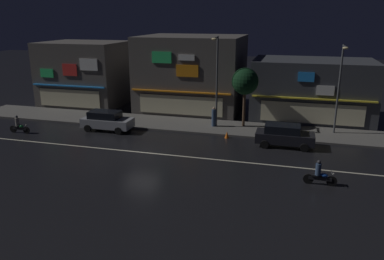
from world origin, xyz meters
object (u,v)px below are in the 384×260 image
Objects in this scene: pedestrian_on_sidewalk at (214,117)px; traffic_cone at (227,135)px; motorcycle_opposite_lane at (319,175)px; streetlamp_west at (217,75)px; motorcycle_lead at (19,126)px; parked_car_trailing at (284,135)px; streetlamp_mid at (340,82)px; parked_car_near_kerb at (107,120)px.

pedestrian_on_sidewalk is 3.13× the size of traffic_cone.
motorcycle_opposite_lane is at bearing 72.23° from pedestrian_on_sidewalk.
streetlamp_west is 4.07× the size of motorcycle_lead.
pedestrian_on_sidewalk reaches higher than parked_car_trailing.
motorcycle_opposite_lane is (8.17, -9.75, -4.03)m from streetlamp_west.
streetlamp_mid reaches higher than motorcycle_opposite_lane.
motorcycle_lead reaches higher than traffic_cone.
streetlamp_west is at bearing -51.40° from motorcycle_opposite_lane.
streetlamp_west reaches higher than pedestrian_on_sidewalk.
streetlamp_mid is at bearing 9.36° from motorcycle_lead.
motorcycle_lead is (-6.75, -2.68, -0.24)m from parked_car_near_kerb.
streetlamp_mid is at bearing -134.76° from parked_car_trailing.
streetlamp_mid is 26.55m from motorcycle_lead.
motorcycle_opposite_lane is at bearing -50.03° from streetlamp_west.
motorcycle_lead is 24.15m from motorcycle_opposite_lane.
pedestrian_on_sidewalk is 0.91× the size of motorcycle_opposite_lane.
motorcycle_lead is at bearing -169.21° from traffic_cone.
traffic_cone is at bearing 6.11° from motorcycle_lead.
parked_car_trailing is at bearing 1.72° from motorcycle_lead.
parked_car_near_kerb is (-18.75, -3.69, -3.51)m from streetlamp_mid.
parked_car_trailing is 4.60m from traffic_cone.
streetlamp_west is at bearing -29.16° from parked_car_trailing.
streetlamp_mid is 4.17× the size of pedestrian_on_sidewalk.
streetlamp_mid is 19.43m from parked_car_near_kerb.
traffic_cone is (17.09, 3.26, -0.36)m from motorcycle_lead.
pedestrian_on_sidewalk is (-0.21, 0.13, -3.72)m from streetlamp_west.
motorcycle_lead is 17.40m from traffic_cone.
streetlamp_west is 3.73m from pedestrian_on_sidewalk.
motorcycle_lead is (-25.50, -6.38, -3.74)m from streetlamp_mid.
pedestrian_on_sidewalk is at bearing 122.41° from traffic_cone.
pedestrian_on_sidewalk is at bearing 16.12° from motorcycle_lead.
streetlamp_west reaches higher than parked_car_trailing.
streetlamp_mid is (9.86, 0.65, -0.28)m from streetlamp_west.
motorcycle_opposite_lane is (23.81, -4.02, 0.00)m from motorcycle_lead.
parked_car_near_kerb is at bearing -161.09° from streetlamp_west.
parked_car_near_kerb is 2.26× the size of motorcycle_lead.
pedestrian_on_sidewalk reaches higher than motorcycle_lead.
parked_car_trailing is at bearing -72.21° from motorcycle_opposite_lane.
motorcycle_lead is at bearing 21.69° from parked_car_near_kerb.
streetlamp_mid reaches higher than motorcycle_lead.
streetlamp_west is 14.06× the size of traffic_cone.
parked_car_trailing is 21.71m from motorcycle_lead.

